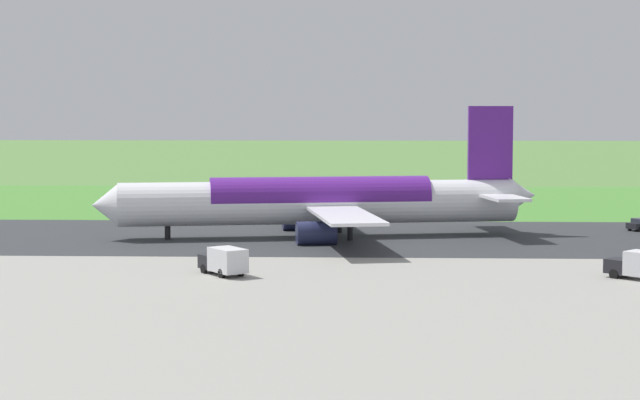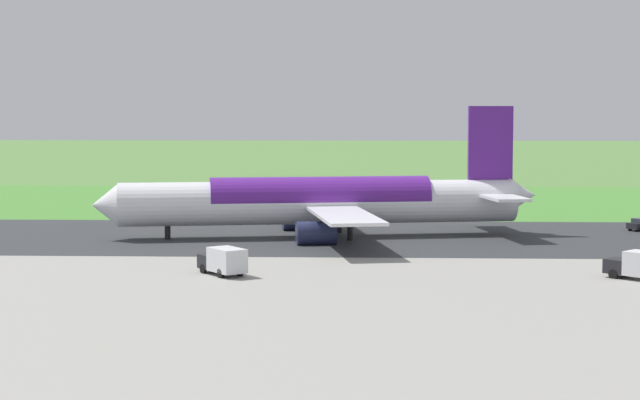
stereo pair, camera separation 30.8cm
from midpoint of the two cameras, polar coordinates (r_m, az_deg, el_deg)
ground_plane at (r=131.06m, az=-3.37°, el=-1.95°), size 800.00×800.00×0.00m
runway_asphalt at (r=131.05m, az=-3.37°, el=-1.94°), size 600.00×36.57×0.06m
apron_concrete at (r=71.04m, az=-8.38°, el=-7.76°), size 440.00×110.00×0.05m
grass_verge_foreground at (r=175.85m, az=-1.89°, el=-0.21°), size 600.00×80.00×0.04m
airliner_main at (r=130.12m, az=0.23°, el=-0.06°), size 53.91×44.36×15.88m
service_truck_baggage at (r=100.68m, az=-5.03°, el=-3.21°), size 5.25×6.01×2.65m
service_truck_fuel at (r=101.70m, az=16.62°, el=-3.31°), size 5.75×5.64×2.65m
no_stopping_sign at (r=176.78m, az=-0.04°, el=0.29°), size 0.60×0.10×2.44m
traffic_cone_orange at (r=173.15m, az=-1.22°, el=-0.20°), size 0.40×0.40×0.55m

